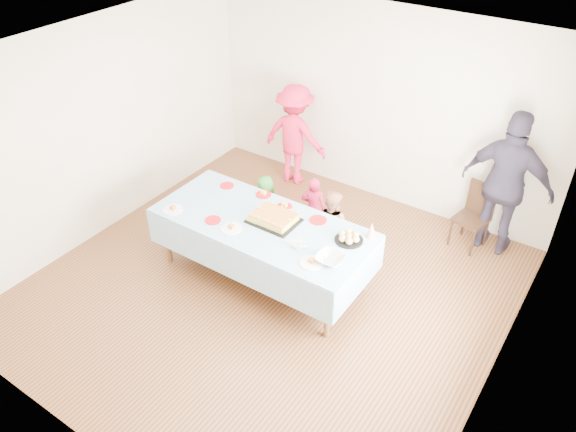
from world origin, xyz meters
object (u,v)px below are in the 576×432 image
party_table (262,226)px  dining_chair (475,212)px  adult_left (295,135)px  birthday_cake (274,218)px

party_table → dining_chair: dining_chair is taller
party_table → adult_left: bearing=114.0°
dining_chair → adult_left: 2.73m
birthday_cake → dining_chair: birthday_cake is taller
birthday_cake → dining_chair: bearing=48.3°
party_table → birthday_cake: birthday_cake is taller
dining_chair → adult_left: adult_left is taller
party_table → birthday_cake: bearing=38.4°
party_table → birthday_cake: (0.10, 0.08, 0.10)m
birthday_cake → adult_left: adult_left is taller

